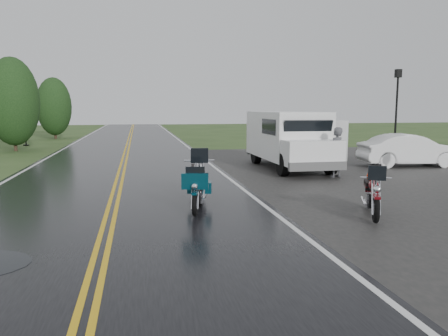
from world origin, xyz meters
name	(u,v)px	position (x,y,z in m)	size (l,w,h in m)	color
ground	(106,234)	(0.00, 0.00, 0.00)	(120.00, 120.00, 0.00)	#2D471E
road	(123,167)	(0.00, 10.00, 0.02)	(8.00, 100.00, 0.04)	black
parking_pad	(431,178)	(11.00, 5.00, 0.01)	(14.00, 24.00, 0.03)	black
motorcycle_red	(376,198)	(5.63, -0.45, 0.61)	(0.75, 2.05, 1.21)	#5E0A10
motorcycle_teal	(195,194)	(1.91, 0.91, 0.57)	(0.70, 1.93, 1.14)	#05303D
motorcycle_silver	(200,180)	(2.17, 1.91, 0.72)	(0.88, 2.42, 1.43)	#ABAEB3
van_white	(283,144)	(5.89, 6.41, 1.21)	(2.30, 6.15, 2.41)	white
person_at_van	(336,153)	(7.64, 5.75, 0.90)	(0.66, 0.43, 1.81)	#4C4D51
sedan_white	(409,151)	(12.09, 7.97, 0.69)	(1.46, 4.19, 1.38)	white
lamp_post_far_left	(24,118)	(-6.73, 22.53, 1.84)	(0.31, 0.31, 3.67)	black
lamp_post_far_right	(396,112)	(14.56, 12.96, 2.32)	(0.40, 0.40, 4.64)	black
tree_left_mid	(13,111)	(-6.41, 18.74, 2.33)	(2.98, 2.98, 4.66)	#1E3D19
tree_left_far	(54,113)	(-5.98, 29.15, 2.13)	(2.77, 2.77, 4.27)	#1E3D19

